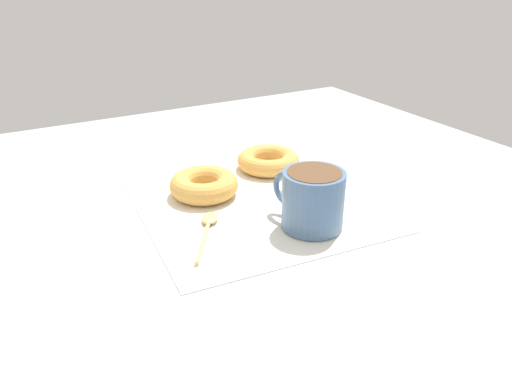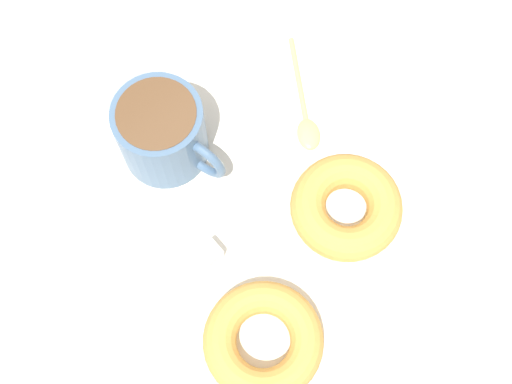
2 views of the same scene
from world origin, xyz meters
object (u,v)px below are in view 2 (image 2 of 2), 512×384
at_px(coffee_cup, 163,132).
at_px(sugar_cube, 210,253).
at_px(donut_near_cup, 263,341).
at_px(spoon, 306,118).
at_px(donut_far, 346,207).

relative_size(coffee_cup, sugar_cube, 6.24).
bearing_deg(coffee_cup, donut_near_cup, 165.67).
xyz_separation_m(donut_near_cup, spoon, (0.15, -0.19, -0.01)).
xyz_separation_m(coffee_cup, sugar_cube, (-0.12, 0.04, -0.03)).
height_order(coffee_cup, spoon, coffee_cup).
bearing_deg(donut_far, donut_near_cup, 106.95).
relative_size(donut_far, spoon, 0.91).
height_order(coffee_cup, donut_far, coffee_cup).
height_order(donut_near_cup, donut_far, donut_far).
bearing_deg(sugar_cube, donut_near_cup, 170.22).
distance_m(coffee_cup, spoon, 0.15).
bearing_deg(donut_far, coffee_cup, 28.50).
relative_size(donut_near_cup, sugar_cube, 5.89).
xyz_separation_m(coffee_cup, spoon, (-0.07, -0.13, -0.04)).
height_order(donut_near_cup, spoon, donut_near_cup).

